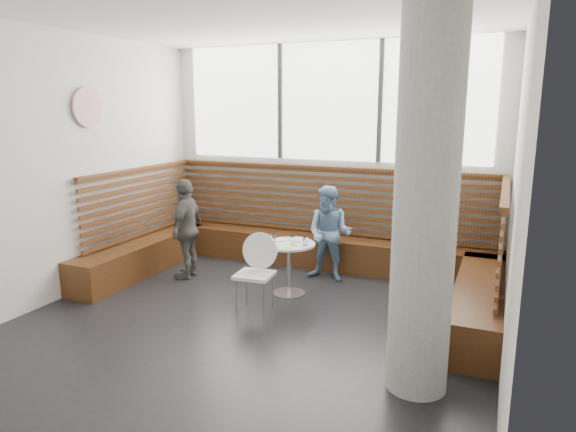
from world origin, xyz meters
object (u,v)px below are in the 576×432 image
at_px(cafe_table, 289,258).
at_px(child_left, 187,229).
at_px(concrete_column, 426,199).
at_px(cafe_chair, 257,266).
at_px(adult_man, 428,238).
at_px(child_back, 330,234).

distance_m(cafe_table, child_left, 1.57).
xyz_separation_m(concrete_column, cafe_chair, (-1.98, 1.00, -1.08)).
xyz_separation_m(adult_man, child_back, (-1.36, 0.60, -0.22)).
height_order(cafe_chair, child_left, child_left).
distance_m(concrete_column, adult_man, 1.88).
bearing_deg(cafe_chair, cafe_table, 71.44).
bearing_deg(cafe_table, child_back, 69.12).
bearing_deg(cafe_chair, concrete_column, -31.15).
relative_size(cafe_table, adult_man, 0.38).
bearing_deg(concrete_column, cafe_chair, 153.27).
relative_size(child_back, child_left, 0.94).
bearing_deg(child_back, cafe_table, -108.94).
xyz_separation_m(cafe_chair, adult_man, (1.79, 0.72, 0.34)).
bearing_deg(concrete_column, cafe_table, 139.03).
height_order(cafe_chair, adult_man, adult_man).
relative_size(concrete_column, cafe_table, 4.84).
distance_m(concrete_column, child_back, 2.95).
distance_m(concrete_column, cafe_chair, 2.46).
height_order(cafe_table, cafe_chair, cafe_chair).
bearing_deg(child_left, adult_man, 81.17).
height_order(concrete_column, cafe_chair, concrete_column).
bearing_deg(adult_man, concrete_column, 169.55).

